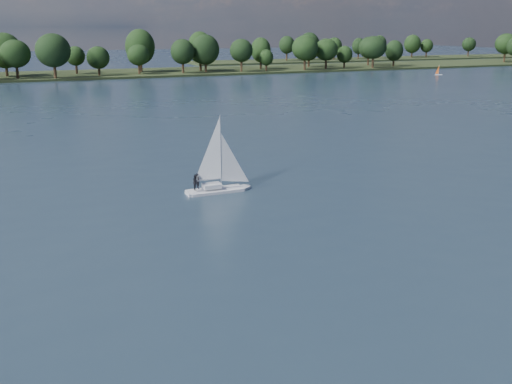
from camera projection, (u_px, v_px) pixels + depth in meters
ground at (173, 119)px, 109.51m from camera, size 700.00×700.00×0.00m
far_shore at (95, 75)px, 208.82m from camera, size 660.00×40.00×1.50m
far_shore_back at (385, 59)px, 310.39m from camera, size 220.00×30.00×1.40m
sailboat at (215, 170)px, 60.38m from camera, size 6.61×1.93×8.67m
dinghy_orange at (439, 72)px, 210.39m from camera, size 2.58×1.65×3.85m
treeline at (94, 53)px, 203.50m from camera, size 562.59×74.49×17.77m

